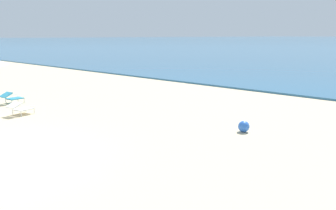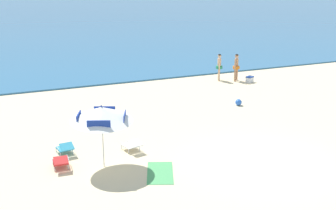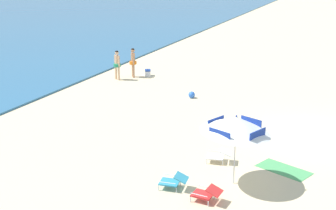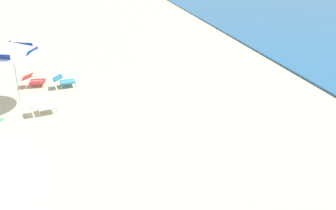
{
  "view_description": "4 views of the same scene",
  "coord_description": "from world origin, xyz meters",
  "px_view_note": "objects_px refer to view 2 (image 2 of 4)",
  "views": [
    {
      "loc": [
        8.62,
        -2.59,
        2.91
      ],
      "look_at": [
        0.83,
        5.69,
        0.63
      ],
      "focal_mm": 37.26,
      "sensor_mm": 36.0,
      "label": 1
    },
    {
      "loc": [
        -8.95,
        -11.81,
        6.53
      ],
      "look_at": [
        -1.34,
        5.5,
        0.85
      ],
      "focal_mm": 44.98,
      "sensor_mm": 36.0,
      "label": 2
    },
    {
      "loc": [
        -18.64,
        -1.26,
        6.81
      ],
      "look_at": [
        -1.1,
        6.05,
        0.91
      ],
      "focal_mm": 49.21,
      "sensor_mm": 36.0,
      "label": 3
    },
    {
      "loc": [
        8.59,
        4.18,
        5.56
      ],
      "look_at": [
        -0.88,
        6.59,
        1.25
      ],
      "focal_mm": 39.91,
      "sensor_mm": 36.0,
      "label": 4
    }
  ],
  "objects_px": {
    "lounge_chair_under_umbrella": "(65,148)",
    "beach_towel": "(160,173)",
    "lounge_chair_facing_sea": "(61,161)",
    "cooler_box": "(250,79)",
    "person_standing_near_shore": "(236,65)",
    "person_standing_beside": "(219,65)",
    "beach_ball": "(238,102)",
    "beach_umbrella_striped_main": "(102,114)",
    "lounge_chair_beside_umbrella": "(132,145)"
  },
  "relations": [
    {
      "from": "lounge_chair_under_umbrella",
      "to": "beach_towel",
      "type": "relative_size",
      "value": 0.52
    },
    {
      "from": "lounge_chair_facing_sea",
      "to": "cooler_box",
      "type": "bearing_deg",
      "value": 31.25
    },
    {
      "from": "beach_towel",
      "to": "person_standing_near_shore",
      "type": "bearing_deg",
      "value": 47.24
    },
    {
      "from": "person_standing_beside",
      "to": "beach_ball",
      "type": "bearing_deg",
      "value": -109.96
    },
    {
      "from": "beach_umbrella_striped_main",
      "to": "person_standing_beside",
      "type": "height_order",
      "value": "beach_umbrella_striped_main"
    },
    {
      "from": "beach_ball",
      "to": "person_standing_near_shore",
      "type": "bearing_deg",
      "value": 58.94
    },
    {
      "from": "person_standing_near_shore",
      "to": "beach_towel",
      "type": "xyz_separation_m",
      "value": [
        -10.0,
        -10.81,
        -1.04
      ]
    },
    {
      "from": "beach_ball",
      "to": "lounge_chair_under_umbrella",
      "type": "bearing_deg",
      "value": -163.4
    },
    {
      "from": "lounge_chair_beside_umbrella",
      "to": "cooler_box",
      "type": "bearing_deg",
      "value": 35.86
    },
    {
      "from": "person_standing_beside",
      "to": "cooler_box",
      "type": "distance_m",
      "value": 2.21
    },
    {
      "from": "lounge_chair_facing_sea",
      "to": "beach_towel",
      "type": "xyz_separation_m",
      "value": [
        3.12,
        -1.77,
        -0.27
      ]
    },
    {
      "from": "person_standing_near_shore",
      "to": "beach_towel",
      "type": "distance_m",
      "value": 14.76
    },
    {
      "from": "lounge_chair_under_umbrella",
      "to": "beach_ball",
      "type": "distance_m",
      "value": 10.19
    },
    {
      "from": "beach_umbrella_striped_main",
      "to": "beach_towel",
      "type": "bearing_deg",
      "value": -39.0
    },
    {
      "from": "lounge_chair_beside_umbrella",
      "to": "person_standing_near_shore",
      "type": "height_order",
      "value": "person_standing_near_shore"
    },
    {
      "from": "person_standing_beside",
      "to": "lounge_chair_facing_sea",
      "type": "bearing_deg",
      "value": -141.62
    },
    {
      "from": "person_standing_beside",
      "to": "person_standing_near_shore",
      "type": "bearing_deg",
      "value": -31.21
    },
    {
      "from": "person_standing_near_shore",
      "to": "lounge_chair_beside_umbrella",
      "type": "bearing_deg",
      "value": -140.12
    },
    {
      "from": "person_standing_near_shore",
      "to": "beach_ball",
      "type": "xyz_separation_m",
      "value": [
        -2.96,
        -4.92,
        -0.87
      ]
    },
    {
      "from": "beach_umbrella_striped_main",
      "to": "person_standing_near_shore",
      "type": "relative_size",
      "value": 1.29
    },
    {
      "from": "lounge_chair_beside_umbrella",
      "to": "lounge_chair_facing_sea",
      "type": "bearing_deg",
      "value": -170.61
    },
    {
      "from": "lounge_chair_under_umbrella",
      "to": "beach_towel",
      "type": "distance_m",
      "value": 4.05
    },
    {
      "from": "beach_umbrella_striped_main",
      "to": "lounge_chair_under_umbrella",
      "type": "bearing_deg",
      "value": 123.35
    },
    {
      "from": "person_standing_beside",
      "to": "lounge_chair_beside_umbrella",
      "type": "bearing_deg",
      "value": -135.43
    },
    {
      "from": "beach_umbrella_striped_main",
      "to": "lounge_chair_under_umbrella",
      "type": "distance_m",
      "value": 2.62
    },
    {
      "from": "beach_umbrella_striped_main",
      "to": "person_standing_near_shore",
      "type": "distance_m",
      "value": 15.04
    },
    {
      "from": "beach_umbrella_striped_main",
      "to": "lounge_chair_under_umbrella",
      "type": "height_order",
      "value": "beach_umbrella_striped_main"
    },
    {
      "from": "person_standing_near_shore",
      "to": "beach_ball",
      "type": "bearing_deg",
      "value": -121.06
    },
    {
      "from": "lounge_chair_beside_umbrella",
      "to": "beach_umbrella_striped_main",
      "type": "bearing_deg",
      "value": -146.95
    },
    {
      "from": "person_standing_near_shore",
      "to": "lounge_chair_under_umbrella",
      "type": "bearing_deg",
      "value": -148.4
    },
    {
      "from": "person_standing_beside",
      "to": "beach_ball",
      "type": "height_order",
      "value": "person_standing_beside"
    },
    {
      "from": "lounge_chair_under_umbrella",
      "to": "lounge_chair_beside_umbrella",
      "type": "height_order",
      "value": "lounge_chair_under_umbrella"
    },
    {
      "from": "beach_umbrella_striped_main",
      "to": "beach_towel",
      "type": "relative_size",
      "value": 1.3
    },
    {
      "from": "lounge_chair_beside_umbrella",
      "to": "person_standing_beside",
      "type": "xyz_separation_m",
      "value": [
        9.29,
        9.15,
        0.76
      ]
    },
    {
      "from": "lounge_chair_under_umbrella",
      "to": "person_standing_beside",
      "type": "distance_m",
      "value": 14.48
    },
    {
      "from": "person_standing_beside",
      "to": "cooler_box",
      "type": "relative_size",
      "value": 2.99
    },
    {
      "from": "lounge_chair_facing_sea",
      "to": "beach_ball",
      "type": "distance_m",
      "value": 10.96
    },
    {
      "from": "lounge_chair_under_umbrella",
      "to": "beach_towel",
      "type": "bearing_deg",
      "value": -47.49
    },
    {
      "from": "beach_umbrella_striped_main",
      "to": "person_standing_beside",
      "type": "bearing_deg",
      "value": 43.27
    },
    {
      "from": "beach_umbrella_striped_main",
      "to": "lounge_chair_beside_umbrella",
      "type": "height_order",
      "value": "beach_umbrella_striped_main"
    },
    {
      "from": "person_standing_beside",
      "to": "cooler_box",
      "type": "xyz_separation_m",
      "value": [
        1.59,
        -1.28,
        -0.83
      ]
    },
    {
      "from": "beach_umbrella_striped_main",
      "to": "lounge_chair_under_umbrella",
      "type": "relative_size",
      "value": 2.5
    },
    {
      "from": "lounge_chair_under_umbrella",
      "to": "cooler_box",
      "type": "distance_m",
      "value": 15.14
    },
    {
      "from": "beach_umbrella_striped_main",
      "to": "lounge_chair_facing_sea",
      "type": "bearing_deg",
      "value": 163.6
    },
    {
      "from": "beach_umbrella_striped_main",
      "to": "beach_ball",
      "type": "bearing_deg",
      "value": 27.68
    },
    {
      "from": "lounge_chair_under_umbrella",
      "to": "person_standing_near_shore",
      "type": "height_order",
      "value": "person_standing_near_shore"
    },
    {
      "from": "beach_towel",
      "to": "lounge_chair_facing_sea",
      "type": "bearing_deg",
      "value": 150.44
    },
    {
      "from": "person_standing_near_shore",
      "to": "person_standing_beside",
      "type": "height_order",
      "value": "person_standing_near_shore"
    },
    {
      "from": "cooler_box",
      "to": "beach_towel",
      "type": "relative_size",
      "value": 0.33
    },
    {
      "from": "lounge_chair_under_umbrella",
      "to": "cooler_box",
      "type": "xyz_separation_m",
      "value": [
        13.36,
        7.13,
        -0.07
      ]
    }
  ]
}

